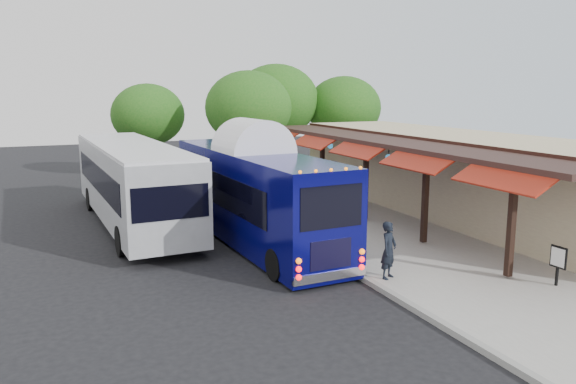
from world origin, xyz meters
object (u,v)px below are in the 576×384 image
ped_b (330,217)px  ped_c (320,219)px  coach_bus (254,190)px  ped_a (389,250)px  sign_board (558,259)px  city_bus (132,180)px  ped_d (276,188)px

ped_b → ped_c: bearing=-96.1°
coach_bus → ped_b: (2.15, -1.87, -0.80)m
ped_a → sign_board: 4.64m
ped_a → ped_b: bearing=57.1°
sign_board → ped_b: bearing=118.6°
coach_bus → ped_c: size_ratio=6.94×
city_bus → ped_c: size_ratio=7.74×
ped_d → ped_c: bearing=91.7°
coach_bus → ped_a: coach_bus is taller
coach_bus → sign_board: 10.20m
ped_c → ped_b: bearing=75.9°
city_bus → ped_c: bearing=-48.2°
ped_c → ped_d: bearing=-122.1°
coach_bus → ped_d: coach_bus is taller
coach_bus → ped_c: 2.62m
ped_b → ped_d: size_ratio=1.17×
coach_bus → ped_a: bearing=-73.2°
ped_b → city_bus: bearing=-63.5°
coach_bus → city_bus: (-3.68, 4.50, -0.07)m
ped_b → sign_board: size_ratio=1.73×
sign_board → ped_d: bearing=100.1°
ped_d → ped_a: bearing=95.0°
ped_d → city_bus: bearing=14.7°
sign_board → ped_c: bearing=117.1°
coach_bus → ped_c: bearing=-35.3°
ped_b → sign_board: 7.39m
sign_board → coach_bus: bearing=123.4°
ped_a → ped_c: size_ratio=1.03×
coach_bus → ped_d: 5.94m
city_bus → sign_board: city_bus is taller
ped_b → ped_c: size_ratio=1.21×
ped_c → ped_a: bearing=66.0°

